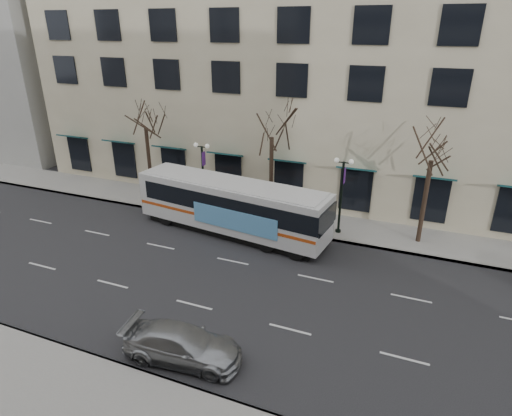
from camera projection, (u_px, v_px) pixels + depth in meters
The scene contains 10 objects.
ground at pixel (215, 281), 23.21m from camera, with size 160.00×160.00×0.00m, color black.
sidewalk_far at pixel (340, 228), 29.15m from camera, with size 80.00×4.00×0.15m, color gray.
building_hotel at pixel (299, 35), 37.09m from camera, with size 40.00×20.00×24.00m, color #BDB190.
tree_far_left at pixel (144, 115), 31.50m from camera, with size 3.60×3.60×8.34m.
tree_far_mid at pixel (272, 123), 28.00m from camera, with size 3.60×3.60×8.55m.
tree_far_right at pixel (434, 145), 24.77m from camera, with size 3.60×3.60×8.06m.
lamp_post_left at pixel (203, 174), 30.76m from camera, with size 1.22×0.45×5.21m.
lamp_post_right at pixel (341, 193), 27.34m from camera, with size 1.22×0.45×5.21m.
city_bus at pixel (233, 206), 27.91m from camera, with size 13.49×4.56×3.59m.
silver_car at pixel (183, 344), 17.56m from camera, with size 2.03×4.99×1.45m, color #929599.
Camera 1 is at (9.42, -17.52, 12.81)m, focal length 30.00 mm.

